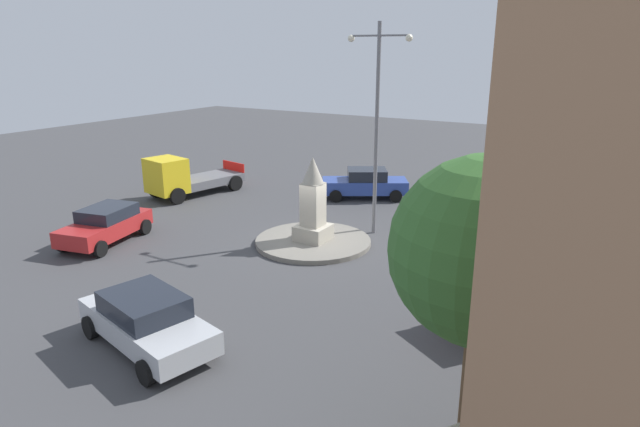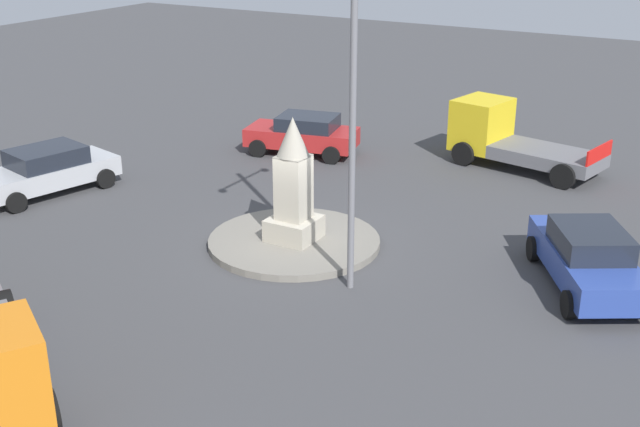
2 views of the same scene
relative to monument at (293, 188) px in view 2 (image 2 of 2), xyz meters
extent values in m
plane|color=#424244|center=(0.00, 0.00, -1.65)|extent=(80.00, 80.00, 0.00)
cylinder|color=gray|center=(0.00, 0.00, -1.56)|extent=(4.66, 4.66, 0.19)
cube|color=#B2AA99|center=(0.00, 0.00, -1.16)|extent=(1.25, 1.25, 0.60)
cube|color=#B2AA99|center=(0.00, 0.00, 0.01)|extent=(0.78, 0.78, 1.75)
cone|color=#B2AA99|center=(0.00, 0.00, 1.40)|extent=(0.86, 0.86, 1.03)
cylinder|color=slate|center=(1.51, 2.51, 2.65)|extent=(0.16, 0.16, 8.59)
cube|color=#B22323|center=(-7.33, -4.16, -1.01)|extent=(2.53, 4.26, 0.64)
cube|color=#1E232D|center=(-7.38, -3.94, -0.45)|extent=(1.99, 2.35, 0.49)
cylinder|color=black|center=(-6.20, -5.34, -1.33)|extent=(0.35, 0.67, 0.64)
cylinder|color=black|center=(-7.88, -5.71, -1.33)|extent=(0.35, 0.67, 0.64)
cylinder|color=black|center=(-6.79, -2.62, -1.33)|extent=(0.35, 0.67, 0.64)
cylinder|color=black|center=(-8.47, -2.98, -1.33)|extent=(0.35, 0.67, 0.64)
cube|color=#2D479E|center=(-1.34, 7.40, -0.99)|extent=(4.64, 3.68, 0.68)
cube|color=#1E232D|center=(-1.25, 7.46, -0.37)|extent=(2.50, 2.33, 0.56)
cylinder|color=black|center=(-2.25, 5.90, -1.33)|extent=(0.66, 0.52, 0.64)
cylinder|color=black|center=(-3.09, 7.33, -1.33)|extent=(0.66, 0.52, 0.64)
cylinder|color=black|center=(0.41, 7.47, -1.33)|extent=(0.66, 0.52, 0.64)
cube|color=#B7BABF|center=(0.36, -8.97, -1.02)|extent=(4.68, 2.78, 0.61)
cube|color=#1E232D|center=(0.31, -8.96, -0.44)|extent=(2.51, 2.11, 0.54)
cylinder|color=black|center=(2.07, -8.49, -1.33)|extent=(0.67, 0.37, 0.64)
cylinder|color=black|center=(-0.91, -7.74, -1.33)|extent=(0.67, 0.37, 0.64)
cylinder|color=black|center=(-1.34, -9.46, -1.33)|extent=(0.67, 0.37, 0.64)
cylinder|color=black|center=(9.21, 0.63, -1.23)|extent=(0.68, 0.86, 0.84)
cylinder|color=black|center=(6.94, -3.11, -1.23)|extent=(0.68, 0.86, 0.84)
cube|color=yellow|center=(-9.91, 1.75, -0.34)|extent=(2.20, 1.95, 1.79)
cube|color=slate|center=(-9.38, 4.30, -1.01)|extent=(2.61, 3.92, 0.45)
cube|color=red|center=(-9.03, 6.03, -0.53)|extent=(1.82, 0.43, 0.50)
cylinder|color=black|center=(-8.98, 1.49, -1.23)|extent=(0.44, 0.88, 0.84)
cylinder|color=black|center=(-10.86, 1.87, -1.23)|extent=(0.44, 0.88, 0.84)
cylinder|color=black|center=(-8.23, 5.16, -1.23)|extent=(0.44, 0.88, 0.84)
cylinder|color=black|center=(-10.11, 5.54, -1.23)|extent=(0.44, 0.88, 0.84)
camera|label=1|loc=(10.79, -17.63, 5.94)|focal=30.46mm
camera|label=2|loc=(17.15, 10.64, 7.15)|focal=45.43mm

